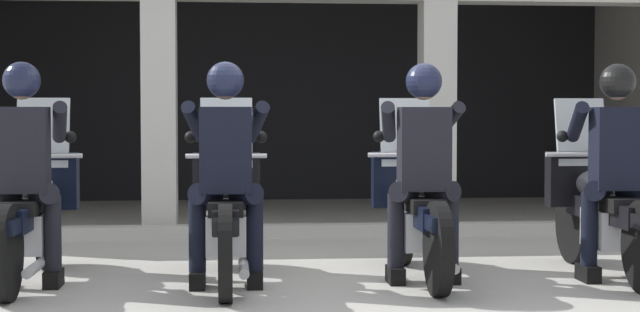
{
  "coord_description": "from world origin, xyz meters",
  "views": [
    {
      "loc": [
        -0.66,
        -6.91,
        1.22
      ],
      "look_at": [
        0.0,
        0.42,
        0.9
      ],
      "focal_mm": 54.75,
      "sensor_mm": 36.0,
      "label": 1
    }
  ],
  "objects_px": {
    "police_officer_far_left": "(23,154)",
    "motorcycle_center_left": "(226,213)",
    "police_officer_center_right": "(423,153)",
    "motorcycle_far_right": "(601,209)",
    "motorcycle_far_left": "(32,213)",
    "motorcycle_center_right": "(416,210)",
    "police_officer_center_left": "(226,154)",
    "police_officer_far_right": "(616,153)"
  },
  "relations": [
    {
      "from": "police_officer_far_left",
      "to": "motorcycle_center_left",
      "type": "height_order",
      "value": "police_officer_far_left"
    },
    {
      "from": "police_officer_center_right",
      "to": "motorcycle_far_right",
      "type": "height_order",
      "value": "police_officer_center_right"
    },
    {
      "from": "motorcycle_far_left",
      "to": "motorcycle_center_left",
      "type": "xyz_separation_m",
      "value": [
        1.41,
        -0.14,
        0.0
      ]
    },
    {
      "from": "police_officer_far_left",
      "to": "motorcycle_far_right",
      "type": "height_order",
      "value": "police_officer_far_left"
    },
    {
      "from": "motorcycle_center_right",
      "to": "motorcycle_far_right",
      "type": "xyz_separation_m",
      "value": [
        1.41,
        -0.05,
        0.0
      ]
    },
    {
      "from": "motorcycle_far_left",
      "to": "police_officer_center_right",
      "type": "distance_m",
      "value": 2.88
    },
    {
      "from": "motorcycle_center_left",
      "to": "police_officer_center_right",
      "type": "height_order",
      "value": "police_officer_center_right"
    },
    {
      "from": "police_officer_far_left",
      "to": "motorcycle_center_right",
      "type": "bearing_deg",
      "value": 2.53
    },
    {
      "from": "motorcycle_far_left",
      "to": "police_officer_center_left",
      "type": "height_order",
      "value": "police_officer_center_left"
    },
    {
      "from": "motorcycle_center_left",
      "to": "motorcycle_center_right",
      "type": "xyz_separation_m",
      "value": [
        1.41,
        0.08,
        0.0
      ]
    },
    {
      "from": "motorcycle_far_left",
      "to": "motorcycle_center_right",
      "type": "xyz_separation_m",
      "value": [
        2.83,
        -0.06,
        0.0
      ]
    },
    {
      "from": "motorcycle_center_right",
      "to": "police_officer_far_right",
      "type": "bearing_deg",
      "value": -8.48
    },
    {
      "from": "police_officer_far_right",
      "to": "police_officer_far_left",
      "type": "bearing_deg",
      "value": 179.81
    },
    {
      "from": "police_officer_center_right",
      "to": "police_officer_far_right",
      "type": "height_order",
      "value": "same"
    },
    {
      "from": "police_officer_far_left",
      "to": "police_officer_center_left",
      "type": "height_order",
      "value": "same"
    },
    {
      "from": "police_officer_center_left",
      "to": "motorcycle_center_right",
      "type": "relative_size",
      "value": 0.78
    },
    {
      "from": "police_officer_far_left",
      "to": "motorcycle_center_left",
      "type": "distance_m",
      "value": 1.49
    },
    {
      "from": "motorcycle_center_left",
      "to": "police_officer_center_left",
      "type": "height_order",
      "value": "police_officer_center_left"
    },
    {
      "from": "police_officer_far_left",
      "to": "police_officer_far_right",
      "type": "height_order",
      "value": "same"
    },
    {
      "from": "motorcycle_center_right",
      "to": "police_officer_center_right",
      "type": "height_order",
      "value": "police_officer_center_right"
    },
    {
      "from": "police_officer_far_left",
      "to": "motorcycle_far_right",
      "type": "distance_m",
      "value": 4.27
    },
    {
      "from": "motorcycle_far_left",
      "to": "motorcycle_far_right",
      "type": "relative_size",
      "value": 1.0
    },
    {
      "from": "motorcycle_far_left",
      "to": "police_officer_center_right",
      "type": "bearing_deg",
      "value": -8.91
    },
    {
      "from": "motorcycle_far_left",
      "to": "motorcycle_center_left",
      "type": "height_order",
      "value": "same"
    },
    {
      "from": "police_officer_center_right",
      "to": "motorcycle_far_right",
      "type": "xyz_separation_m",
      "value": [
        1.42,
        0.24,
        -0.44
      ]
    },
    {
      "from": "police_officer_center_right",
      "to": "motorcycle_far_left",
      "type": "bearing_deg",
      "value": 177.64
    },
    {
      "from": "police_officer_far_left",
      "to": "police_officer_far_right",
      "type": "bearing_deg",
      "value": -3.39
    },
    {
      "from": "police_officer_center_left",
      "to": "police_officer_far_right",
      "type": "xyz_separation_m",
      "value": [
        2.83,
        0.03,
        0.0
      ]
    },
    {
      "from": "motorcycle_far_left",
      "to": "police_officer_far_right",
      "type": "height_order",
      "value": "police_officer_far_right"
    },
    {
      "from": "motorcycle_far_left",
      "to": "police_officer_center_right",
      "type": "height_order",
      "value": "police_officer_center_right"
    },
    {
      "from": "police_officer_center_left",
      "to": "police_officer_center_right",
      "type": "height_order",
      "value": "same"
    },
    {
      "from": "police_officer_far_left",
      "to": "motorcycle_far_left",
      "type": "bearing_deg",
      "value": 87.81
    },
    {
      "from": "motorcycle_far_right",
      "to": "police_officer_center_left",
      "type": "bearing_deg",
      "value": -172.38
    },
    {
      "from": "police_officer_center_left",
      "to": "police_officer_center_right",
      "type": "bearing_deg",
      "value": 5.34
    },
    {
      "from": "motorcycle_far_left",
      "to": "police_officer_far_left",
      "type": "distance_m",
      "value": 0.52
    },
    {
      "from": "motorcycle_far_right",
      "to": "police_officer_far_left",
      "type": "bearing_deg",
      "value": -176.36
    },
    {
      "from": "police_officer_center_left",
      "to": "motorcycle_far_right",
      "type": "relative_size",
      "value": 0.78
    },
    {
      "from": "motorcycle_center_left",
      "to": "police_officer_center_left",
      "type": "relative_size",
      "value": 1.29
    },
    {
      "from": "motorcycle_far_left",
      "to": "police_officer_far_left",
      "type": "relative_size",
      "value": 1.29
    },
    {
      "from": "motorcycle_center_right",
      "to": "motorcycle_far_left",
      "type": "bearing_deg",
      "value": -176.65
    },
    {
      "from": "police_officer_far_left",
      "to": "police_officer_center_right",
      "type": "xyz_separation_m",
      "value": [
        2.83,
        -0.06,
        0.0
      ]
    },
    {
      "from": "motorcycle_far_left",
      "to": "motorcycle_center_right",
      "type": "bearing_deg",
      "value": -3.2
    }
  ]
}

